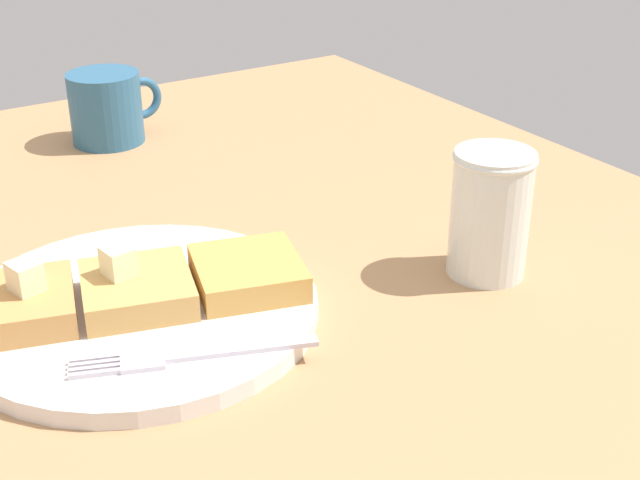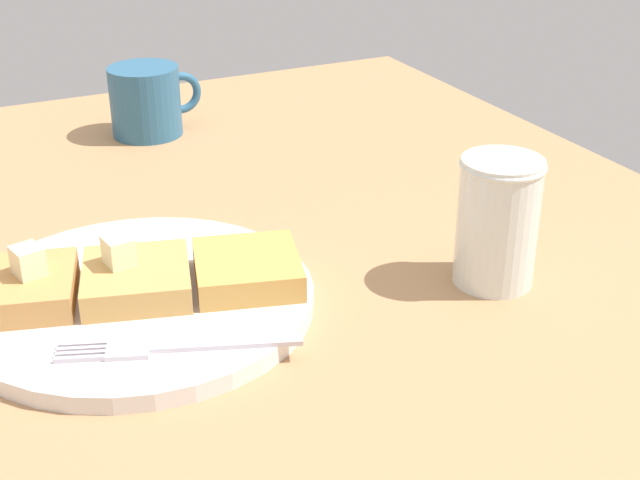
# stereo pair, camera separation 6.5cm
# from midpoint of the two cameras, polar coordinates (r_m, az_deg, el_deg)

# --- Properties ---
(table_surface) EXTENTS (1.07, 1.07, 0.03)m
(table_surface) POSITION_cam_midpoint_polar(r_m,az_deg,el_deg) (0.67, -15.42, -6.35)
(table_surface) COLOR tan
(table_surface) RESTS_ON ground
(plate) EXTENTS (0.26, 0.26, 0.01)m
(plate) POSITION_cam_midpoint_polar(r_m,az_deg,el_deg) (0.66, -14.34, -4.32)
(plate) COLOR silver
(plate) RESTS_ON table_surface
(toast_slice_left) EXTENTS (0.09, 0.10, 0.02)m
(toast_slice_left) POSITION_cam_midpoint_polar(r_m,az_deg,el_deg) (0.66, -21.54, -4.02)
(toast_slice_left) COLOR tan
(toast_slice_left) RESTS_ON plate
(toast_slice_middle) EXTENTS (0.09, 0.10, 0.02)m
(toast_slice_middle) POSITION_cam_midpoint_polar(r_m,az_deg,el_deg) (0.65, -14.50, -3.12)
(toast_slice_middle) COLOR tan
(toast_slice_middle) RESTS_ON plate
(toast_slice_right) EXTENTS (0.09, 0.10, 0.02)m
(toast_slice_right) POSITION_cam_midpoint_polar(r_m,az_deg,el_deg) (0.66, -7.47, -2.18)
(toast_slice_right) COLOR gold
(toast_slice_right) RESTS_ON plate
(butter_pat_primary) EXTENTS (0.02, 0.03, 0.02)m
(butter_pat_primary) POSITION_cam_midpoint_polar(r_m,az_deg,el_deg) (0.65, -21.13, -2.28)
(butter_pat_primary) COLOR beige
(butter_pat_primary) RESTS_ON toast_slice_left
(butter_pat_secondary) EXTENTS (0.02, 0.02, 0.02)m
(butter_pat_secondary) POSITION_cam_midpoint_polar(r_m,az_deg,el_deg) (0.65, -15.65, -1.42)
(butter_pat_secondary) COLOR beige
(butter_pat_secondary) RESTS_ON toast_slice_middle
(fork) EXTENTS (0.16, 0.07, 0.00)m
(fork) POSITION_cam_midpoint_polar(r_m,az_deg,el_deg) (0.59, -12.16, -7.41)
(fork) COLOR silver
(fork) RESTS_ON plate
(syrup_jar) EXTENTS (0.06, 0.06, 0.10)m
(syrup_jar) POSITION_cam_midpoint_polar(r_m,az_deg,el_deg) (0.69, 8.17, 1.41)
(syrup_jar) COLOR #43220D
(syrup_jar) RESTS_ON table_surface
(coffee_mug) EXTENTS (0.10, 0.08, 0.08)m
(coffee_mug) POSITION_cam_midpoint_polar(r_m,az_deg,el_deg) (1.00, -15.32, 8.15)
(coffee_mug) COLOR #2C5F83
(coffee_mug) RESTS_ON table_surface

